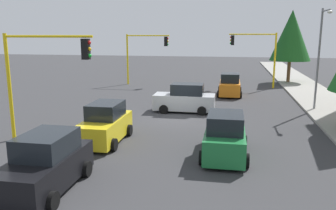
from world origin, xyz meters
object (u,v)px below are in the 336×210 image
(traffic_signal_far_right, at_px, (145,49))
(car_yellow, at_px, (105,124))
(car_green, at_px, (225,137))
(car_orange, at_px, (230,85))
(traffic_signal_near_right, at_px, (42,66))
(traffic_signal_far_left, at_px, (256,49))
(street_lamp_curbside, at_px, (321,49))
(car_black, at_px, (46,164))
(tree_roadside_far, at_px, (291,36))
(car_silver, at_px, (185,99))

(traffic_signal_far_right, distance_m, car_yellow, 19.85)
(car_green, xyz_separation_m, car_orange, (-15.41, 0.08, -0.00))
(traffic_signal_near_right, distance_m, car_green, 9.31)
(traffic_signal_far_left, xyz_separation_m, street_lamp_curbside, (10.39, 3.55, 0.51))
(car_black, distance_m, car_yellow, 5.50)
(tree_roadside_far, distance_m, car_green, 25.62)
(traffic_signal_far_right, bearing_deg, car_orange, 60.37)
(car_orange, bearing_deg, traffic_signal_far_left, 154.71)
(car_silver, relative_size, car_orange, 1.11)
(street_lamp_curbside, height_order, tree_roadside_far, tree_roadside_far)
(traffic_signal_far_right, distance_m, car_orange, 10.62)
(traffic_signal_far_right, bearing_deg, car_black, 6.31)
(car_silver, height_order, car_yellow, same)
(car_yellow, bearing_deg, tree_roadside_far, 152.37)
(traffic_signal_far_left, bearing_deg, car_yellow, -23.42)
(street_lamp_curbside, bearing_deg, traffic_signal_near_right, -57.09)
(car_green, relative_size, car_orange, 1.08)
(car_silver, height_order, car_orange, same)
(traffic_signal_near_right, height_order, car_black, traffic_signal_near_right)
(car_green, bearing_deg, car_silver, -161.01)
(traffic_signal_far_right, xyz_separation_m, car_orange, (5.06, 8.90, -2.85))
(car_silver, relative_size, car_green, 1.02)
(street_lamp_curbside, xyz_separation_m, tree_roadside_far, (-14.39, 0.30, 0.77))
(traffic_signal_near_right, xyz_separation_m, car_black, (4.93, 2.78, -2.92))
(traffic_signal_far_right, relative_size, tree_roadside_far, 0.68)
(traffic_signal_near_right, distance_m, car_silver, 10.37)
(traffic_signal_far_right, distance_m, traffic_signal_far_left, 11.29)
(car_black, bearing_deg, car_green, 126.40)
(traffic_signal_far_right, distance_m, car_green, 22.47)
(traffic_signal_far_right, distance_m, tree_roadside_far, 15.71)
(street_lamp_curbside, distance_m, car_silver, 9.71)
(street_lamp_curbside, relative_size, car_yellow, 1.75)
(tree_roadside_far, bearing_deg, traffic_signal_far_right, -75.19)
(traffic_signal_near_right, bearing_deg, traffic_signal_far_right, 179.95)
(traffic_signal_far_right, height_order, tree_roadside_far, tree_roadside_far)
(car_silver, height_order, car_black, same)
(traffic_signal_near_right, relative_size, traffic_signal_far_left, 0.99)
(traffic_signal_far_right, bearing_deg, traffic_signal_far_left, 90.00)
(car_orange, bearing_deg, car_black, -17.16)
(car_green, bearing_deg, car_yellow, -99.87)
(tree_roadside_far, distance_m, car_yellow, 26.78)
(traffic_signal_near_right, xyz_separation_m, car_green, (0.47, 8.83, -2.92))
(traffic_signal_far_left, bearing_deg, car_orange, -25.29)
(traffic_signal_near_right, relative_size, car_black, 1.28)
(traffic_signal_far_left, bearing_deg, street_lamp_curbside, 18.84)
(traffic_signal_far_right, height_order, traffic_signal_near_right, traffic_signal_near_right)
(street_lamp_curbside, relative_size, car_black, 1.67)
(traffic_signal_far_left, relative_size, car_orange, 1.43)
(car_black, height_order, car_yellow, same)
(car_yellow, bearing_deg, car_silver, 157.82)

